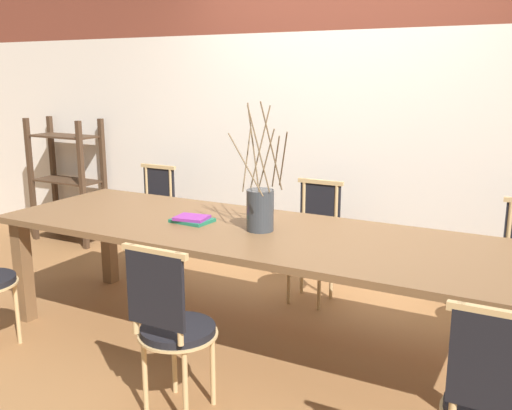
% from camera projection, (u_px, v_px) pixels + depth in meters
% --- Properties ---
extents(ground_plane, '(16.00, 16.00, 0.00)m').
position_uv_depth(ground_plane, '(256.00, 344.00, 3.53)').
color(ground_plane, olive).
extents(wall_rear, '(12.00, 0.06, 3.20)m').
position_uv_depth(wall_rear, '(340.00, 79.00, 4.34)').
color(wall_rear, silver).
rests_on(wall_rear, ground_plane).
extents(dining_table, '(3.31, 1.03, 0.74)m').
position_uv_depth(dining_table, '(256.00, 241.00, 3.38)').
color(dining_table, brown).
rests_on(dining_table, ground_plane).
extents(chair_near_left, '(0.39, 0.39, 0.88)m').
position_uv_depth(chair_near_left, '(172.00, 323.00, 2.70)').
color(chair_near_left, black).
rests_on(chair_near_left, ground_plane).
extents(chair_near_center, '(0.39, 0.39, 0.88)m').
position_uv_depth(chair_near_center, '(495.00, 404.00, 2.04)').
color(chair_near_center, black).
rests_on(chair_near_center, ground_plane).
extents(chair_far_leftend, '(0.39, 0.39, 0.88)m').
position_uv_depth(chair_far_leftend, '(152.00, 214.00, 4.82)').
color(chair_far_leftend, black).
rests_on(chair_far_leftend, ground_plane).
extents(chair_far_left, '(0.39, 0.39, 0.88)m').
position_uv_depth(chair_far_left, '(314.00, 237.00, 4.14)').
color(chair_far_left, black).
rests_on(chair_far_left, ground_plane).
extents(vase_centerpiece, '(0.35, 0.35, 0.76)m').
position_uv_depth(vase_centerpiece, '(260.00, 208.00, 3.32)').
color(vase_centerpiece, '#33383D').
rests_on(vase_centerpiece, dining_table).
extents(book_stack, '(0.25, 0.20, 0.04)m').
position_uv_depth(book_stack, '(192.00, 219.00, 3.53)').
color(book_stack, '#1E6B4C').
rests_on(book_stack, dining_table).
extents(shelving_rack, '(0.73, 0.33, 1.22)m').
position_uv_depth(shelving_rack, '(67.00, 181.00, 5.61)').
color(shelving_rack, '#422D1E').
rests_on(shelving_rack, ground_plane).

